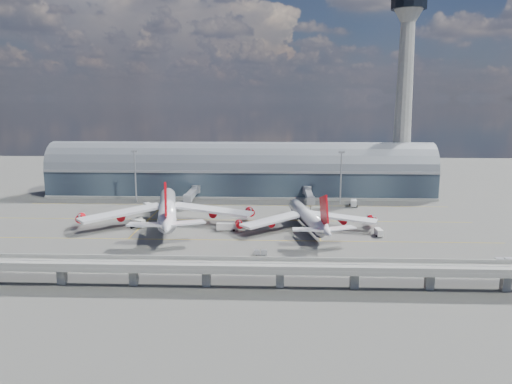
{
  "coord_description": "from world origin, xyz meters",
  "views": [
    {
      "loc": [
        18.69,
        -183.35,
        50.32
      ],
      "look_at": [
        10.91,
        10.0,
        14.0
      ],
      "focal_mm": 35.0,
      "sensor_mm": 36.0,
      "label": 1
    }
  ],
  "objects_px": {
    "service_truck_0": "(140,222)",
    "cargo_train_1": "(236,264)",
    "service_truck_2": "(227,227)",
    "cargo_train_2": "(508,261)",
    "service_truck_4": "(354,203)",
    "airliner_left": "(167,209)",
    "service_truck_3": "(379,232)",
    "floodlight_mast_right": "(341,176)",
    "service_truck_5": "(149,207)",
    "airliner_right": "(308,218)",
    "floodlight_mast_left": "(135,175)",
    "control_tower": "(404,96)",
    "cargo_train_0": "(260,253)",
    "service_truck_1": "(138,224)"
  },
  "relations": [
    {
      "from": "cargo_train_1",
      "to": "cargo_train_2",
      "type": "height_order",
      "value": "same"
    },
    {
      "from": "floodlight_mast_right",
      "to": "service_truck_4",
      "type": "xyz_separation_m",
      "value": [
        5.56,
        -5.97,
        -11.99
      ]
    },
    {
      "from": "floodlight_mast_right",
      "to": "airliner_right",
      "type": "relative_size",
      "value": 0.44
    },
    {
      "from": "service_truck_4",
      "to": "service_truck_2",
      "type": "bearing_deg",
      "value": -134.07
    },
    {
      "from": "airliner_left",
      "to": "cargo_train_0",
      "type": "xyz_separation_m",
      "value": [
        38.63,
        -37.64,
        -5.72
      ]
    },
    {
      "from": "service_truck_4",
      "to": "airliner_left",
      "type": "bearing_deg",
      "value": -148.02
    },
    {
      "from": "service_truck_3",
      "to": "cargo_train_0",
      "type": "relative_size",
      "value": 1.2
    },
    {
      "from": "floodlight_mast_right",
      "to": "service_truck_2",
      "type": "relative_size",
      "value": 3.1
    },
    {
      "from": "floodlight_mast_left",
      "to": "service_truck_5",
      "type": "distance_m",
      "value": 24.69
    },
    {
      "from": "control_tower",
      "to": "service_truck_3",
      "type": "height_order",
      "value": "control_tower"
    },
    {
      "from": "airliner_right",
      "to": "service_truck_5",
      "type": "bearing_deg",
      "value": 145.33
    },
    {
      "from": "airliner_left",
      "to": "cargo_train_2",
      "type": "bearing_deg",
      "value": -32.5
    },
    {
      "from": "airliner_left",
      "to": "airliner_right",
      "type": "height_order",
      "value": "airliner_left"
    },
    {
      "from": "service_truck_1",
      "to": "floodlight_mast_right",
      "type": "bearing_deg",
      "value": -36.67
    },
    {
      "from": "control_tower",
      "to": "service_truck_3",
      "type": "bearing_deg",
      "value": -108.13
    },
    {
      "from": "service_truck_3",
      "to": "cargo_train_1",
      "type": "relative_size",
      "value": 0.64
    },
    {
      "from": "service_truck_0",
      "to": "cargo_train_2",
      "type": "bearing_deg",
      "value": -38.85
    },
    {
      "from": "service_truck_3",
      "to": "cargo_train_1",
      "type": "distance_m",
      "value": 62.65
    },
    {
      "from": "service_truck_2",
      "to": "cargo_train_2",
      "type": "xyz_separation_m",
      "value": [
        90.63,
        -36.37,
        -0.53
      ]
    },
    {
      "from": "floodlight_mast_right",
      "to": "service_truck_3",
      "type": "bearing_deg",
      "value": -82.92
    },
    {
      "from": "cargo_train_0",
      "to": "cargo_train_1",
      "type": "relative_size",
      "value": 0.54
    },
    {
      "from": "airliner_right",
      "to": "service_truck_2",
      "type": "relative_size",
      "value": 7.07
    },
    {
      "from": "floodlight_mast_left",
      "to": "airliner_left",
      "type": "xyz_separation_m",
      "value": [
        25.21,
        -44.48,
        -7.1
      ]
    },
    {
      "from": "floodlight_mast_right",
      "to": "service_truck_3",
      "type": "xyz_separation_m",
      "value": [
        7.1,
        -57.18,
        -12.28
      ]
    },
    {
      "from": "service_truck_0",
      "to": "service_truck_3",
      "type": "xyz_separation_m",
      "value": [
        92.83,
        -10.8,
        -0.23
      ]
    },
    {
      "from": "floodlight_mast_right",
      "to": "service_truck_5",
      "type": "xyz_separation_m",
      "value": [
        -88.89,
        -18.54,
        -11.94
      ]
    },
    {
      "from": "service_truck_1",
      "to": "service_truck_4",
      "type": "relative_size",
      "value": 1.05
    },
    {
      "from": "airliner_right",
      "to": "service_truck_4",
      "type": "height_order",
      "value": "airliner_right"
    },
    {
      "from": "control_tower",
      "to": "cargo_train_2",
      "type": "relative_size",
      "value": 11.8
    },
    {
      "from": "service_truck_1",
      "to": "cargo_train_0",
      "type": "height_order",
      "value": "service_truck_1"
    },
    {
      "from": "control_tower",
      "to": "service_truck_1",
      "type": "xyz_separation_m",
      "value": [
        -120.73,
        -76.89,
        -50.0
      ]
    },
    {
      "from": "airliner_right",
      "to": "cargo_train_0",
      "type": "relative_size",
      "value": 12.57
    },
    {
      "from": "service_truck_0",
      "to": "service_truck_5",
      "type": "distance_m",
      "value": 28.01
    },
    {
      "from": "airliner_left",
      "to": "floodlight_mast_left",
      "type": "bearing_deg",
      "value": 107.8
    },
    {
      "from": "control_tower",
      "to": "cargo_train_2",
      "type": "bearing_deg",
      "value": -87.23
    },
    {
      "from": "floodlight_mast_left",
      "to": "service_truck_2",
      "type": "xyz_separation_m",
      "value": [
        49.99,
        -51.87,
        -12.1
      ]
    },
    {
      "from": "control_tower",
      "to": "service_truck_5",
      "type": "xyz_separation_m",
      "value": [
        -123.89,
        -46.54,
        -49.95
      ]
    },
    {
      "from": "service_truck_2",
      "to": "cargo_train_1",
      "type": "xyz_separation_m",
      "value": [
        6.88,
        -42.74,
        -0.53
      ]
    },
    {
      "from": "service_truck_0",
      "to": "cargo_train_1",
      "type": "bearing_deg",
      "value": -69.07
    },
    {
      "from": "cargo_train_1",
      "to": "control_tower",
      "type": "bearing_deg",
      "value": -28.84
    },
    {
      "from": "service_truck_3",
      "to": "control_tower",
      "type": "bearing_deg",
      "value": 67.35
    },
    {
      "from": "airliner_right",
      "to": "service_truck_5",
      "type": "relative_size",
      "value": 8.49
    },
    {
      "from": "airliner_left",
      "to": "service_truck_4",
      "type": "relative_size",
      "value": 12.7
    },
    {
      "from": "service_truck_2",
      "to": "cargo_train_2",
      "type": "relative_size",
      "value": 0.95
    },
    {
      "from": "airliner_left",
      "to": "service_truck_0",
      "type": "height_order",
      "value": "airliner_left"
    },
    {
      "from": "service_truck_4",
      "to": "cargo_train_2",
      "type": "distance_m",
      "value": 89.43
    },
    {
      "from": "airliner_right",
      "to": "service_truck_3",
      "type": "relative_size",
      "value": 10.44
    },
    {
      "from": "control_tower",
      "to": "airliner_right",
      "type": "relative_size",
      "value": 1.76
    },
    {
      "from": "airliner_left",
      "to": "service_truck_3",
      "type": "bearing_deg",
      "value": -20.55
    },
    {
      "from": "service_truck_5",
      "to": "cargo_train_2",
      "type": "xyz_separation_m",
      "value": [
        129.51,
        -69.69,
        -0.69
      ]
    }
  ]
}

